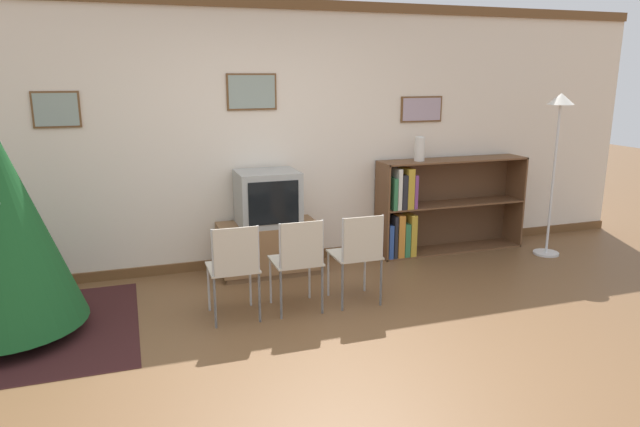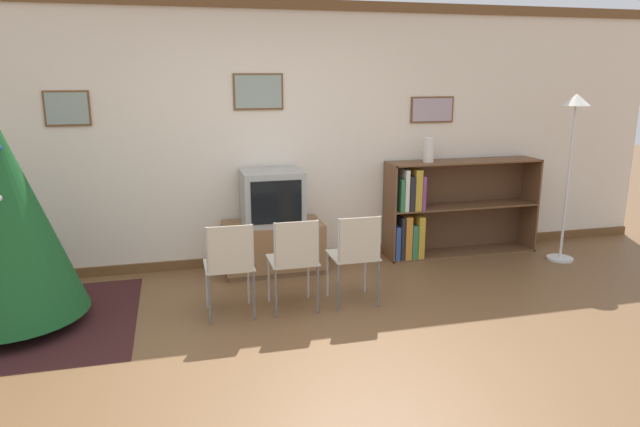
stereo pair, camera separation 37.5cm
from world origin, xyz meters
name	(u,v)px [view 1 (the left image)]	position (x,y,z in m)	size (l,w,h in m)	color
ground_plane	(330,354)	(0.00, 0.00, 0.00)	(24.00, 24.00, 0.00)	brown
wall_back	(258,137)	(0.00, 2.19, 1.35)	(9.14, 0.11, 2.70)	silver
area_rug	(9,335)	(-2.26, 1.09, 0.00)	(1.92, 1.73, 0.01)	#381919
tv_console	(269,248)	(0.01, 1.87, 0.26)	(1.00, 0.51, 0.51)	brown
television	(268,198)	(0.01, 1.87, 0.78)	(0.60, 0.50, 0.54)	#9E9E99
folding_chair_left	(234,266)	(-0.54, 0.80, 0.47)	(0.40, 0.40, 0.82)	#BCB29E
folding_chair_center	(298,259)	(0.01, 0.80, 0.47)	(0.40, 0.40, 0.82)	#BCB29E
folding_chair_right	(358,253)	(0.55, 0.80, 0.47)	(0.40, 0.40, 0.82)	#BCB29E
bookshelf	(427,209)	(1.86, 1.97, 0.50)	(1.74, 0.36, 1.06)	brown
vase	(420,149)	(1.73, 1.95, 1.19)	(0.11, 0.11, 0.27)	silver
standing_lamp	(558,132)	(3.11, 1.45, 1.37)	(0.28, 0.28, 1.78)	silver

